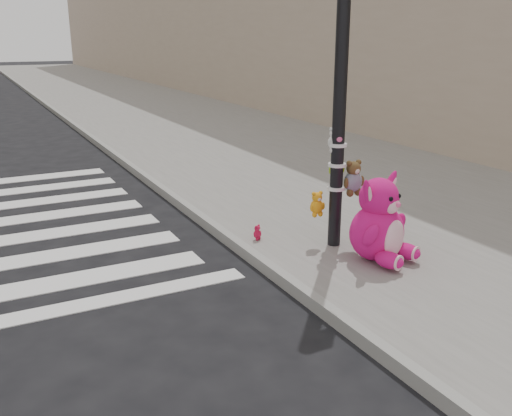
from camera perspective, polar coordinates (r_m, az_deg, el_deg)
ground at (r=4.96m, az=-5.81°, el=-16.64°), size 120.00×120.00×0.00m
sidewalk_near at (r=15.53m, az=-2.32°, el=7.13°), size 7.00×80.00×0.14m
curb_edge at (r=14.44m, az=-14.88°, el=5.81°), size 0.12×80.00×0.15m
signal_pole at (r=7.06m, az=8.49°, el=9.07°), size 0.69×0.48×4.00m
pink_bunny at (r=6.89m, az=12.26°, el=-1.71°), size 0.86×0.94×1.07m
red_teddy at (r=7.50m, az=0.14°, el=-2.46°), size 0.17×0.16×0.21m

